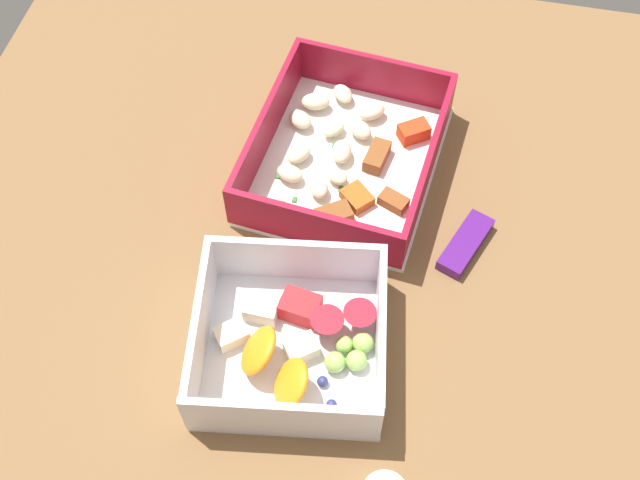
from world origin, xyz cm
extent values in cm
cube|color=brown|center=(0.00, 0.00, 1.00)|extent=(80.00, 80.00, 2.00)
cube|color=white|center=(-11.65, -0.22, 2.30)|extent=(22.08, 18.88, 0.60)
cube|color=maroon|center=(-21.50, 0.84, 5.06)|extent=(2.38, 16.78, 4.92)
cube|color=maroon|center=(-1.80, -1.27, 5.06)|extent=(2.38, 16.78, 4.92)
cube|color=maroon|center=(-10.79, 7.84, 5.06)|extent=(19.17, 2.64, 4.92)
cube|color=maroon|center=(-12.51, -8.27, 5.06)|extent=(19.17, 2.64, 4.92)
ellipsoid|color=beige|center=(-12.14, -0.67, 3.56)|extent=(2.98, 2.29, 1.37)
ellipsoid|color=beige|center=(-17.98, -4.52, 3.61)|extent=(2.63, 3.27, 1.44)
ellipsoid|color=beige|center=(-15.38, -5.59, 3.54)|extent=(3.09, 3.29, 1.35)
ellipsoid|color=beige|center=(-7.44, -1.99, 3.48)|extent=(3.02, 2.68, 1.25)
ellipsoid|color=beige|center=(-15.31, 0.61, 3.52)|extent=(3.12, 3.17, 1.31)
ellipsoid|color=beige|center=(-11.04, -4.75, 3.52)|extent=(3.22, 3.02, 1.32)
ellipsoid|color=beige|center=(-8.51, -5.07, 3.52)|extent=(2.55, 3.07, 1.32)
ellipsoid|color=beige|center=(-4.97, -5.66, 3.30)|extent=(2.24, 2.44, 1.00)
ellipsoid|color=beige|center=(-19.70, -2.02, 3.49)|extent=(3.09, 3.00, 1.27)
ellipsoid|color=beige|center=(-14.92, -2.04, 3.45)|extent=(2.96, 2.86, 1.22)
ellipsoid|color=beige|center=(-9.19, -0.55, 3.40)|extent=(2.59, 2.77, 1.14)
ellipsoid|color=beige|center=(-17.87, 1.32, 3.58)|extent=(3.23, 3.42, 1.40)
cube|color=brown|center=(-4.88, -0.35, 3.16)|extent=(3.47, 3.82, 1.12)
cube|color=brown|center=(-7.56, 5.19, 3.15)|extent=(2.57, 3.12, 1.10)
cube|color=brown|center=(-12.49, 2.78, 3.30)|extent=(3.81, 2.42, 1.39)
cube|color=#AD5B1E|center=(-7.30, 1.74, 3.14)|extent=(3.54, 3.57, 1.08)
cube|color=red|center=(-16.20, 5.86, 3.42)|extent=(3.16, 3.47, 1.64)
cube|color=#387A33|center=(-8.31, -0.37, 2.70)|extent=(0.60, 0.40, 0.20)
cube|color=#387A33|center=(-18.74, -3.56, 2.70)|extent=(0.60, 0.40, 0.20)
cube|color=#387A33|center=(-9.37, -5.61, 2.70)|extent=(0.60, 0.40, 0.20)
cube|color=#387A33|center=(-8.57, -6.25, 2.70)|extent=(0.60, 0.40, 0.20)
cube|color=#387A33|center=(-13.46, -1.66, 2.70)|extent=(0.60, 0.40, 0.20)
cube|color=#387A33|center=(-6.16, -4.08, 2.70)|extent=(0.60, 0.40, 0.20)
cube|color=white|center=(8.94, -0.98, 2.30)|extent=(17.09, 17.48, 0.60)
cube|color=white|center=(1.83, -2.03, 5.29)|extent=(2.85, 15.37, 5.39)
cube|color=white|center=(16.06, 0.07, 5.29)|extent=(2.85, 15.37, 5.39)
cube|color=white|center=(7.86, 6.37, 5.29)|extent=(13.73, 2.61, 5.39)
cube|color=white|center=(10.03, -8.33, 5.29)|extent=(13.73, 2.61, 5.39)
ellipsoid|color=orange|center=(10.68, -3.23, 4.85)|extent=(4.47, 3.94, 4.29)
ellipsoid|color=orange|center=(12.88, -0.01, 4.78)|extent=(4.85, 4.48, 4.15)
cube|color=#F4EACC|center=(6.26, -4.17, 3.46)|extent=(2.22, 2.92, 1.72)
cube|color=#F4EACC|center=(9.17, -0.12, 3.39)|extent=(3.16, 3.30, 1.58)
cube|color=red|center=(5.45, -0.94, 3.60)|extent=(2.95, 3.65, 1.99)
cube|color=#F4EACC|center=(9.12, -6.09, 3.37)|extent=(3.13, 3.22, 1.55)
sphere|color=#9ECC60|center=(8.04, 3.43, 3.35)|extent=(1.51, 1.51, 1.51)
sphere|color=#9ECC60|center=(7.65, 4.96, 3.50)|extent=(1.80, 1.80, 1.80)
sphere|color=#9ECC60|center=(9.84, 2.98, 3.51)|extent=(1.81, 1.81, 1.81)
sphere|color=#9ECC60|center=(9.33, 4.72, 3.50)|extent=(1.80, 1.80, 1.80)
cone|color=red|center=(6.77, 1.72, 3.75)|extent=(2.88, 2.88, 2.30)
cone|color=red|center=(5.56, 4.27, 3.74)|extent=(2.84, 2.84, 2.27)
sphere|color=navy|center=(13.32, 3.41, 3.05)|extent=(0.91, 0.91, 0.91)
sphere|color=navy|center=(11.53, 2.29, 3.07)|extent=(0.94, 0.94, 0.94)
sphere|color=navy|center=(14.04, 4.98, 3.06)|extent=(0.92, 0.92, 0.92)
cube|color=#51197A|center=(-4.53, 12.40, 2.60)|extent=(7.39, 4.82, 1.20)
camera|label=1|loc=(36.17, 7.22, 63.83)|focal=44.31mm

